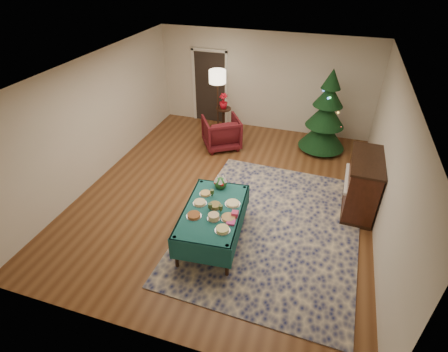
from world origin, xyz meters
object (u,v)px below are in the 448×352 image
(armchair, at_px, (221,131))
(side_table, at_px, (223,121))
(gift_box, at_px, (235,214))
(potted_plant, at_px, (223,104))
(piano, at_px, (362,185))
(christmas_tree, at_px, (326,116))
(buffet_table, at_px, (213,216))
(floor_lamp, at_px, (217,81))

(armchair, xyz_separation_m, side_table, (-0.20, 0.78, -0.09))
(armchair, bearing_deg, side_table, -108.26)
(gift_box, relative_size, potted_plant, 0.26)
(gift_box, height_order, potted_plant, potted_plant)
(armchair, relative_size, piano, 0.67)
(gift_box, bearing_deg, side_table, 110.30)
(armchair, bearing_deg, christmas_tree, 162.02)
(armchair, relative_size, potted_plant, 2.18)
(side_table, bearing_deg, gift_box, -69.70)
(christmas_tree, bearing_deg, potted_plant, 177.21)
(buffet_table, xyz_separation_m, side_table, (-1.14, 4.17, -0.18))
(floor_lamp, height_order, piano, floor_lamp)
(floor_lamp, xyz_separation_m, potted_plant, (0.13, 0.11, -0.68))
(buffet_table, relative_size, floor_lamp, 1.00)
(armchair, distance_m, side_table, 0.81)
(buffet_table, bearing_deg, potted_plant, 105.34)
(side_table, height_order, piano, piano)
(buffet_table, relative_size, side_table, 2.42)
(buffet_table, bearing_deg, floor_lamp, 107.39)
(armchair, distance_m, christmas_tree, 2.67)
(gift_box, xyz_separation_m, floor_lamp, (-1.69, 4.11, 0.83))
(piano, bearing_deg, armchair, 154.84)
(christmas_tree, bearing_deg, gift_box, -106.11)
(side_table, xyz_separation_m, christmas_tree, (2.74, -0.13, 0.60))
(floor_lamp, bearing_deg, buffet_table, -72.61)
(armchair, bearing_deg, gift_box, 79.38)
(armchair, bearing_deg, potted_plant, -108.26)
(side_table, bearing_deg, buffet_table, -74.66)
(buffet_table, xyz_separation_m, piano, (2.51, 1.76, 0.02))
(potted_plant, xyz_separation_m, piano, (3.66, -2.41, -0.31))
(gift_box, xyz_separation_m, potted_plant, (-1.56, 4.21, 0.15))
(buffet_table, distance_m, floor_lamp, 4.37)
(piano, bearing_deg, buffet_table, -144.95)
(buffet_table, bearing_deg, christmas_tree, 68.45)
(potted_plant, distance_m, piano, 4.39)
(gift_box, bearing_deg, buffet_table, 173.82)
(side_table, relative_size, christmas_tree, 0.35)
(potted_plant, height_order, piano, piano)
(armchair, height_order, potted_plant, potted_plant)
(gift_box, distance_m, piano, 2.77)
(floor_lamp, height_order, christmas_tree, christmas_tree)
(buffet_table, relative_size, piano, 1.35)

